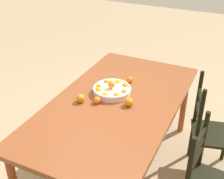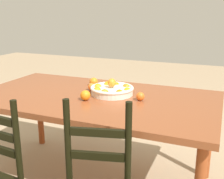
% 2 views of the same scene
% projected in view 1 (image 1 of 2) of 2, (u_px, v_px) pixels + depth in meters
% --- Properties ---
extents(ground_plane, '(12.00, 12.00, 0.00)m').
position_uv_depth(ground_plane, '(115.00, 168.00, 3.00)').
color(ground_plane, tan).
extents(dining_table, '(1.90, 1.03, 0.78)m').
position_uv_depth(dining_table, '(115.00, 108.00, 2.65)').
color(dining_table, brown).
rests_on(dining_table, ground).
extents(chair_near_window, '(0.47, 0.47, 0.98)m').
position_uv_depth(chair_near_window, '(209.00, 132.00, 2.78)').
color(chair_near_window, black).
rests_on(chair_near_window, ground).
extents(fruit_bowl, '(0.35, 0.35, 0.13)m').
position_uv_depth(fruit_bowl, '(112.00, 90.00, 2.72)').
color(fruit_bowl, silver).
rests_on(fruit_bowl, dining_table).
extents(orange_loose_0, '(0.06, 0.06, 0.06)m').
position_uv_depth(orange_loose_0, '(97.00, 100.00, 2.58)').
color(orange_loose_0, orange).
rests_on(orange_loose_0, dining_table).
extents(orange_loose_1, '(0.06, 0.06, 0.06)m').
position_uv_depth(orange_loose_1, '(130.00, 80.00, 2.90)').
color(orange_loose_1, orange).
rests_on(orange_loose_1, dining_table).
extents(orange_loose_2, '(0.08, 0.08, 0.08)m').
position_uv_depth(orange_loose_2, '(129.00, 102.00, 2.54)').
color(orange_loose_2, orange).
rests_on(orange_loose_2, dining_table).
extents(orange_loose_3, '(0.08, 0.08, 0.08)m').
position_uv_depth(orange_loose_3, '(80.00, 98.00, 2.59)').
color(orange_loose_3, orange).
rests_on(orange_loose_3, dining_table).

